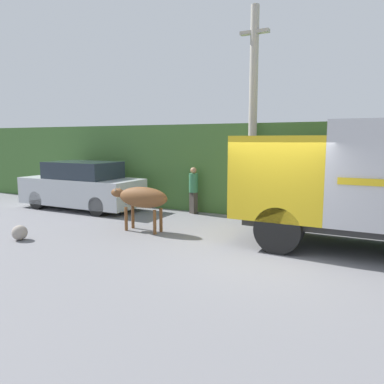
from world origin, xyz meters
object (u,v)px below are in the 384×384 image
parked_suv (81,186)px  utility_pole (253,113)px  brown_cow (142,198)px  roadside_rock (20,233)px  pedestrian_on_hill (193,188)px

parked_suv → utility_pole: 6.76m
brown_cow → parked_suv: (-3.94, 1.82, -0.10)m
utility_pole → roadside_rock: utility_pole is taller
pedestrian_on_hill → parked_suv: bearing=41.4°
pedestrian_on_hill → utility_pole: size_ratio=0.24×
parked_suv → roadside_rock: size_ratio=12.07×
parked_suv → roadside_rock: bearing=-63.6°
pedestrian_on_hill → utility_pole: (2.07, 0.01, 2.50)m
pedestrian_on_hill → roadside_rock: bearing=91.4°
brown_cow → utility_pole: utility_pole is taller
brown_cow → parked_suv: size_ratio=0.40×
pedestrian_on_hill → utility_pole: bearing=-153.4°
utility_pole → parked_suv: bearing=-169.9°
parked_suv → brown_cow: bearing=-21.1°
pedestrian_on_hill → utility_pole: utility_pole is taller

